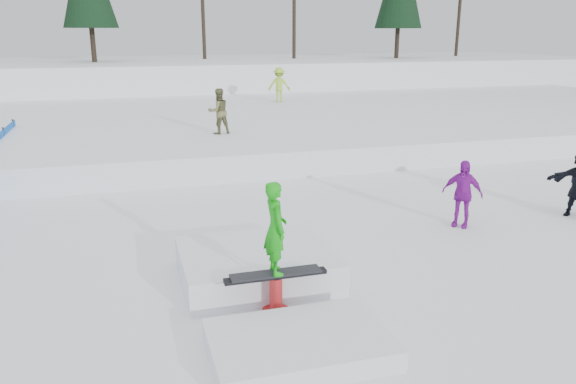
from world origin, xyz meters
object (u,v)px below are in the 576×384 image
object	(u,v)px
walker_ygreen	(279,85)
jib_rail_feature	(267,280)
walker_olive	(219,111)
spectator_purple	(462,194)

from	to	relation	value
walker_ygreen	jib_rail_feature	world-z (taller)	walker_ygreen
walker_olive	walker_ygreen	bearing A→B (deg)	-131.88
walker_ygreen	spectator_purple	distance (m)	16.89
walker_ygreen	spectator_purple	world-z (taller)	walker_ygreen
spectator_purple	walker_olive	bearing A→B (deg)	160.36
walker_olive	jib_rail_feature	bearing A→B (deg)	70.88
spectator_purple	jib_rail_feature	xyz separation A→B (m)	(-5.02, -2.18, -0.45)
walker_olive	jib_rail_feature	world-z (taller)	walker_olive
walker_olive	walker_ygreen	xyz separation A→B (m)	(4.40, 8.11, 0.07)
walker_ygreen	jib_rail_feature	xyz separation A→B (m)	(-5.50, -19.04, -1.34)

